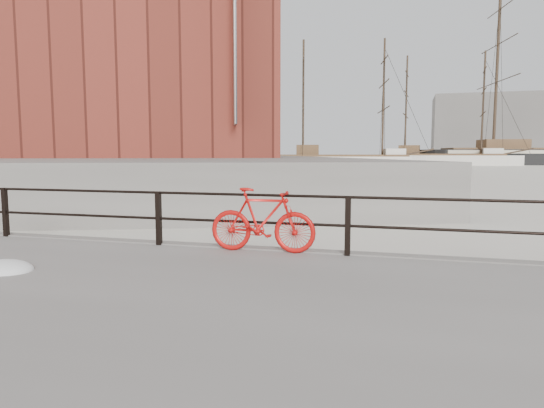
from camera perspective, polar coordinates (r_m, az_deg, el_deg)
The scene contains 12 objects.
far_quay at distance 88.48m, azimuth -9.39°, elevation 5.16°, with size 24.00×150.00×1.80m, color gray.
bicycle at distance 8.35m, azimuth -1.13°, elevation -1.90°, with size 1.85×0.28×1.11m, color red.
schooner_mid at distance 90.90m, azimuth 19.32°, elevation 4.35°, with size 27.91×11.81×20.17m, color silver, non-canonical shape.
schooner_left at distance 76.63m, azimuth 8.25°, elevation 4.39°, with size 26.96×12.25×20.22m, color silver, non-canonical shape.
workboat_near at distance 45.47m, azimuth -17.78°, elevation 3.11°, with size 11.35×3.78×7.00m, color black, non-canonical shape.
workboat_far at distance 62.91m, azimuth -13.62°, elevation 3.95°, with size 10.66×3.68×7.00m, color black, non-canonical shape.
apartment_terracotta at distance 35.41m, azimuth -18.29°, elevation 21.84°, with size 20.00×15.00×20.20m, color maroon.
apartment_mustard at distance 56.80m, azimuth -13.55°, elevation 16.83°, with size 22.00×15.00×22.20m, color gold.
apartment_cream at distance 79.31m, azimuth -11.41°, elevation 13.36°, with size 20.00×15.00×21.20m, color beige.
apartment_grey at distance 101.21m, azimuth -10.30°, elevation 12.33°, with size 22.00×15.00×23.20m, color gray.
apartment_brick at distance 123.97m, azimuth -9.55°, elevation 10.69°, with size 24.00×15.00×21.20m, color brown.
industrial_west at distance 150.03m, azimuth 24.57°, elevation 8.10°, with size 32.00×18.00×18.00m, color gray.
Camera 1 is at (-2.56, -8.16, 2.05)m, focal length 32.00 mm.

